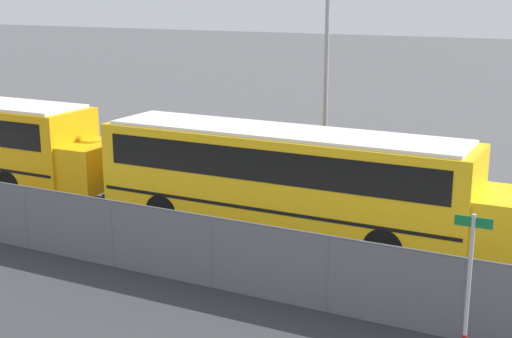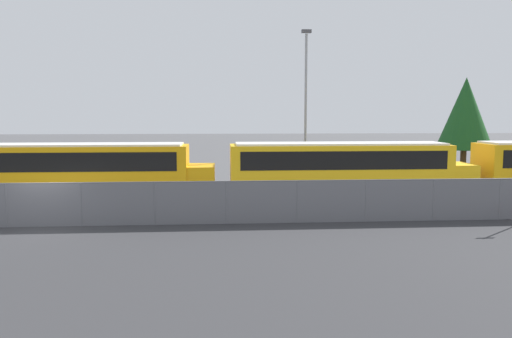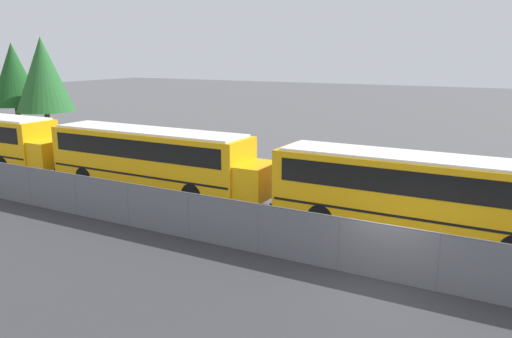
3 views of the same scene
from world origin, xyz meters
The scene contains 6 objects.
ground_plane centered at (0.00, 0.00, 0.00)m, with size 200.00×200.00×0.00m, color #4C4C4F.
fence centered at (0.00, 0.00, 0.95)m, with size 106.05×0.07×1.86m.
school_bus_3 centered at (0.31, 4.41, 1.93)m, with size 12.75×2.50×3.21m.
school_bus_4 centered at (13.77, 4.34, 1.93)m, with size 12.75×2.50×3.21m.
light_pole centered at (12.64, 9.87, 5.30)m, with size 0.60×0.24×9.82m.
tree_1 centered at (25.60, 15.20, 4.72)m, with size 4.10×4.10×7.40m.
Camera 2 is at (7.32, -20.99, 4.66)m, focal length 35.00 mm.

